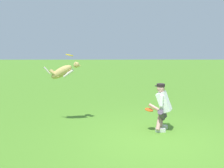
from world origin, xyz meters
name	(u,v)px	position (x,y,z in m)	size (l,w,h in m)	color
ground_plane	(157,141)	(0.00, 0.00, 0.00)	(60.00, 60.00, 0.00)	#508829
person	(162,106)	(-0.27, -0.75, 0.70)	(0.69, 0.65, 1.29)	silver
dog	(63,71)	(2.52, -1.43, 1.55)	(1.09, 0.31, 0.60)	tan
frisbee_flying	(70,55)	(2.33, -1.45, 2.03)	(0.22, 0.22, 0.02)	yellow
frisbee_held	(149,110)	(0.11, -0.65, 0.61)	(0.22, 0.22, 0.02)	#E95215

